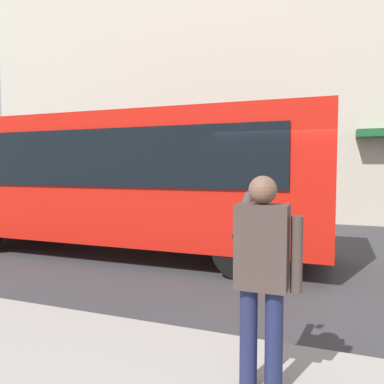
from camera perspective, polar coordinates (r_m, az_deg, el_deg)
ground_plane at (r=7.59m, az=14.92°, el=-11.07°), size 60.00×60.00×0.00m
building_facade_far at (r=14.70m, az=18.20°, el=19.55°), size 28.00×1.55×12.00m
red_bus at (r=8.69m, az=-10.57°, el=2.08°), size 9.05×2.54×3.08m
pedestrian_photographer at (r=3.07m, az=10.50°, el=-10.92°), size 0.53×0.52×1.70m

